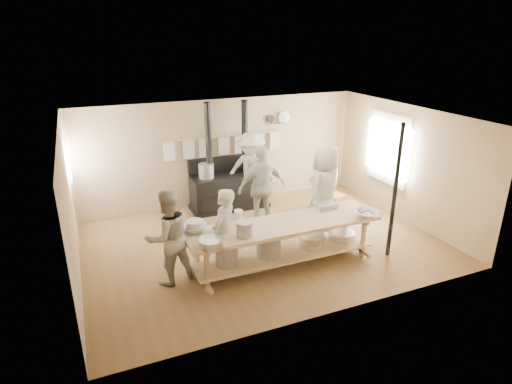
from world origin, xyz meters
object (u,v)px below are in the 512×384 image
at_px(cook_left, 168,237).
at_px(prep_table, 283,240).
at_px(cook_center, 325,190).
at_px(cook_by_window, 251,171).
at_px(cook_far_left, 224,233).
at_px(cook_right, 262,187).
at_px(stove, 228,187).
at_px(roasting_pan, 325,206).
at_px(chair, 333,201).

bearing_deg(cook_left, prep_table, 160.07).
bearing_deg(cook_center, cook_left, -17.57).
xyz_separation_m(cook_left, cook_by_window, (2.55, 2.58, 0.08)).
relative_size(cook_far_left, cook_right, 0.87).
relative_size(stove, cook_by_window, 1.39).
xyz_separation_m(stove, cook_by_window, (0.52, -0.17, 0.41)).
distance_m(stove, cook_center, 2.61).
relative_size(stove, roasting_pan, 6.18).
relative_size(cook_left, cook_center, 0.86).
bearing_deg(cook_by_window, cook_right, -76.96).
distance_m(prep_table, cook_left, 2.07).
distance_m(chair, roasting_pan, 2.05).
height_order(prep_table, chair, prep_table).
xyz_separation_m(cook_left, cook_center, (3.40, 0.58, 0.14)).
relative_size(cook_right, cook_by_window, 1.00).
distance_m(cook_left, roasting_pan, 3.10).
relative_size(chair, roasting_pan, 1.97).
relative_size(cook_far_left, cook_left, 0.96).
xyz_separation_m(cook_by_window, roasting_pan, (0.55, -2.52, -0.04)).
height_order(cook_center, cook_by_window, cook_center).
bearing_deg(cook_far_left, stove, -154.67).
bearing_deg(prep_table, roasting_pan, 17.06).
distance_m(cook_center, roasting_pan, 0.60).
height_order(prep_table, cook_right, cook_right).
bearing_deg(cook_far_left, cook_by_window, -164.47).
relative_size(cook_by_window, roasting_pan, 4.44).
distance_m(cook_center, chair, 1.55).
xyz_separation_m(stove, roasting_pan, (1.07, -2.69, 0.38)).
bearing_deg(cook_right, cook_center, 140.72).
xyz_separation_m(chair, roasting_pan, (-1.20, -1.53, 0.65)).
bearing_deg(cook_right, cook_far_left, 47.22).
bearing_deg(cook_left, cook_center, 177.20).
bearing_deg(stove, cook_center, -57.82).
distance_m(stove, cook_left, 3.43).
xyz_separation_m(cook_center, chair, (0.91, 1.02, -0.75)).
xyz_separation_m(cook_center, cook_by_window, (-0.85, 2.01, -0.06)).
bearing_deg(cook_center, cook_by_window, -94.24).
xyz_separation_m(prep_table, cook_left, (-2.03, 0.27, 0.33)).
distance_m(prep_table, cook_right, 1.75).
distance_m(stove, cook_right, 1.44).
distance_m(cook_right, cook_by_window, 1.19).
relative_size(stove, chair, 3.15).
height_order(stove, cook_left, stove).
xyz_separation_m(prep_table, cook_center, (1.37, 0.84, 0.47)).
height_order(cook_right, roasting_pan, cook_right).
height_order(prep_table, cook_by_window, cook_by_window).
xyz_separation_m(stove, cook_right, (0.30, -1.34, 0.41)).
distance_m(cook_far_left, cook_center, 2.58).
distance_m(stove, cook_by_window, 0.68).
height_order(stove, cook_far_left, stove).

